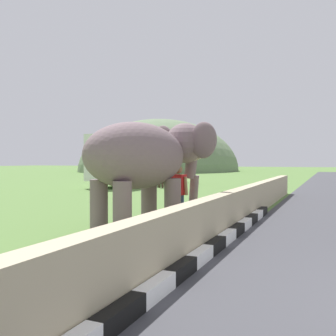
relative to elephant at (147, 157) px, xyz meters
The scene contains 7 objects.
striped_curb 4.88m from the elephant, 149.24° to the right, with size 16.20×0.20×0.24m.
barrier_parapet 2.91m from the elephant, 127.63° to the right, with size 28.00×0.36×1.00m, color tan.
elephant is the anchor object (origin of this frame).
person_handler 1.58m from the elephant, 18.44° to the right, with size 0.34×0.66×1.66m.
bus_white 18.22m from the elephant, 29.07° to the left, with size 10.01×2.62×3.50m.
cow_near 15.27m from the elephant, 22.04° to the left, with size 1.87×1.23×1.23m.
hill_east 56.48m from the elephant, 24.34° to the left, with size 33.14×26.51×18.18m.
Camera 1 is at (-5.12, 2.13, 1.79)m, focal length 39.92 mm.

